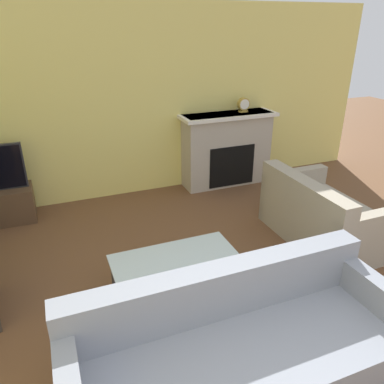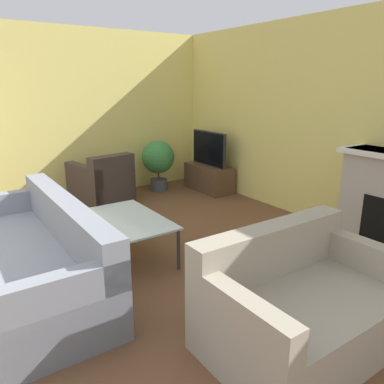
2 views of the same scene
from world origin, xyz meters
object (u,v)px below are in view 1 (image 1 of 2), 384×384
at_px(couch_sectional, 238,353).
at_px(couch_loveseat, 322,218).
at_px(mantel_clock, 244,105).
at_px(coffee_table, 178,265).

height_order(couch_sectional, couch_loveseat, same).
relative_size(couch_loveseat, mantel_clock, 6.65).
xyz_separation_m(couch_sectional, coffee_table, (-0.10, 0.97, 0.13)).
distance_m(couch_loveseat, coffee_table, 2.04).
bearing_deg(couch_loveseat, couch_sectional, 126.65).
distance_m(coffee_table, mantel_clock, 3.24).
distance_m(couch_loveseat, mantel_clock, 2.23).
xyz_separation_m(couch_loveseat, mantel_clock, (-0.02, 2.00, 0.97)).
bearing_deg(mantel_clock, coffee_table, -128.98).
bearing_deg(mantel_clock, couch_sectional, -118.71).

